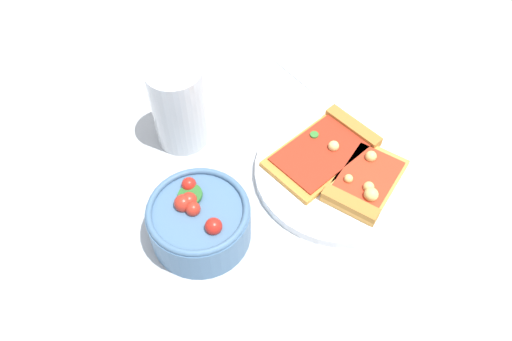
{
  "coord_description": "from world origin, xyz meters",
  "views": [
    {
      "loc": [
        -0.13,
        0.43,
        0.6
      ],
      "look_at": [
        0.08,
        0.05,
        0.03
      ],
      "focal_mm": 35.89,
      "sensor_mm": 36.0,
      "label": 1
    }
  ],
  "objects_px": {
    "pizza_slice_far": "(363,185)",
    "paper_napkin": "(320,62)",
    "plate": "(338,172)",
    "soda_glass": "(179,107)",
    "salad_bowl": "(199,221)",
    "pizza_slice_near": "(327,149)"
  },
  "relations": [
    {
      "from": "pizza_slice_far",
      "to": "paper_napkin",
      "type": "height_order",
      "value": "pizza_slice_far"
    },
    {
      "from": "plate",
      "to": "soda_glass",
      "type": "xyz_separation_m",
      "value": [
        0.24,
        0.05,
        0.06
      ]
    },
    {
      "from": "salad_bowl",
      "to": "pizza_slice_near",
      "type": "bearing_deg",
      "value": -113.84
    },
    {
      "from": "plate",
      "to": "salad_bowl",
      "type": "xyz_separation_m",
      "value": [
        0.12,
        0.18,
        0.03
      ]
    },
    {
      "from": "plate",
      "to": "paper_napkin",
      "type": "xyz_separation_m",
      "value": [
        0.13,
        -0.21,
        -0.01
      ]
    },
    {
      "from": "salad_bowl",
      "to": "soda_glass",
      "type": "distance_m",
      "value": 0.18
    },
    {
      "from": "salad_bowl",
      "to": "paper_napkin",
      "type": "distance_m",
      "value": 0.39
    },
    {
      "from": "pizza_slice_far",
      "to": "salad_bowl",
      "type": "relative_size",
      "value": 0.98
    },
    {
      "from": "plate",
      "to": "soda_glass",
      "type": "distance_m",
      "value": 0.25
    },
    {
      "from": "pizza_slice_near",
      "to": "soda_glass",
      "type": "bearing_deg",
      "value": 18.69
    },
    {
      "from": "pizza_slice_near",
      "to": "salad_bowl",
      "type": "xyz_separation_m",
      "value": [
        0.09,
        0.2,
        0.01
      ]
    },
    {
      "from": "plate",
      "to": "salad_bowl",
      "type": "bearing_deg",
      "value": 56.65
    },
    {
      "from": "pizza_slice_far",
      "to": "salad_bowl",
      "type": "xyz_separation_m",
      "value": [
        0.16,
        0.17,
        0.01
      ]
    },
    {
      "from": "salad_bowl",
      "to": "paper_napkin",
      "type": "relative_size",
      "value": 1.12
    },
    {
      "from": "soda_glass",
      "to": "pizza_slice_far",
      "type": "bearing_deg",
      "value": -172.91
    },
    {
      "from": "salad_bowl",
      "to": "soda_glass",
      "type": "relative_size",
      "value": 0.99
    },
    {
      "from": "soda_glass",
      "to": "salad_bowl",
      "type": "bearing_deg",
      "value": 131.85
    },
    {
      "from": "pizza_slice_near",
      "to": "soda_glass",
      "type": "distance_m",
      "value": 0.22
    },
    {
      "from": "pizza_slice_far",
      "to": "soda_glass",
      "type": "height_order",
      "value": "soda_glass"
    },
    {
      "from": "paper_napkin",
      "to": "pizza_slice_far",
      "type": "bearing_deg",
      "value": 126.95
    },
    {
      "from": "paper_napkin",
      "to": "pizza_slice_near",
      "type": "bearing_deg",
      "value": 117.09
    },
    {
      "from": "salad_bowl",
      "to": "plate",
      "type": "bearing_deg",
      "value": -123.35
    }
  ]
}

